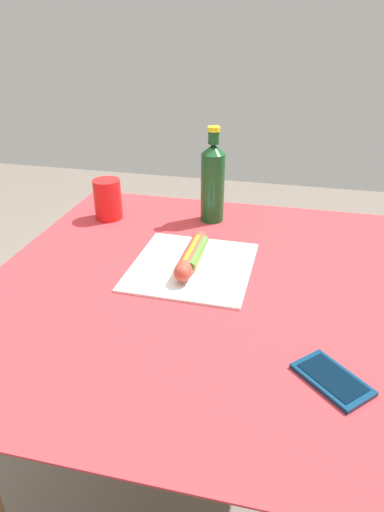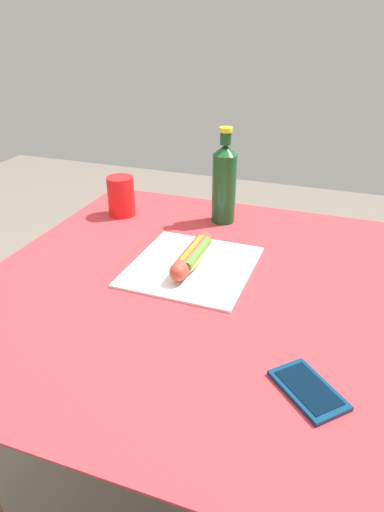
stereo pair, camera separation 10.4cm
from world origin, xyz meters
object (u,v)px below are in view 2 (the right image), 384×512
(drinking_cup, at_px, (121,196))
(cell_phone, at_px, (308,390))
(hot_dog, at_px, (192,255))
(soda_bottle, at_px, (224,182))

(drinking_cup, bearing_deg, cell_phone, 48.21)
(hot_dog, relative_size, soda_bottle, 0.80)
(soda_bottle, bearing_deg, hot_dog, 1.98)
(hot_dog, xyz_separation_m, drinking_cup, (-0.23, -0.30, 0.02))
(soda_bottle, bearing_deg, cell_phone, 27.78)
(cell_phone, xyz_separation_m, soda_bottle, (-0.59, -0.31, 0.11))
(hot_dog, bearing_deg, drinking_cup, -127.32)
(soda_bottle, height_order, drinking_cup, soda_bottle)
(soda_bottle, xyz_separation_m, drinking_cup, (0.05, -0.29, -0.06))
(hot_dog, bearing_deg, soda_bottle, -178.02)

